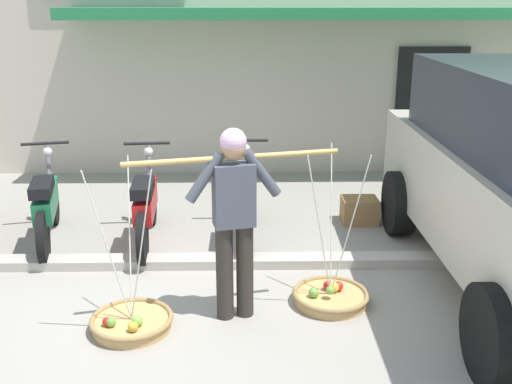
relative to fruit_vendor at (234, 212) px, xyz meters
name	(u,v)px	position (x,y,z in m)	size (l,w,h in m)	color
ground_plane	(194,297)	(-0.39, 0.34, -0.98)	(90.00, 90.00, 0.00)	gray
sidewalk_curb	(199,261)	(-0.39, 1.04, -0.93)	(20.00, 0.24, 0.10)	#AEA89C
fruit_vendor	(234,212)	(0.00, 0.00, 0.00)	(1.77, 0.46, 1.70)	#2D2823
fruit_basket_left_side	(132,321)	(-0.88, -0.21, -0.91)	(0.71, 0.71, 1.45)	tan
fruit_basket_right_side	(330,296)	(0.88, 0.21, -0.90)	(0.71, 0.71, 1.45)	tan
motorcycle_second_in_row	(47,206)	(-2.16, 1.70, -0.53)	(0.59, 1.80, 1.09)	black
motorcycle_third_in_row	(146,206)	(-1.03, 1.67, -0.53)	(0.54, 1.82, 1.09)	black
motorcycle_end_of_row	(246,202)	(0.10, 1.80, -0.53)	(0.54, 1.82, 1.09)	black
storefront_building	(295,32)	(1.08, 7.09, 1.12)	(13.00, 6.00, 4.20)	beige
wooden_crate	(359,210)	(1.53, 2.29, -0.82)	(0.44, 0.36, 0.32)	olive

